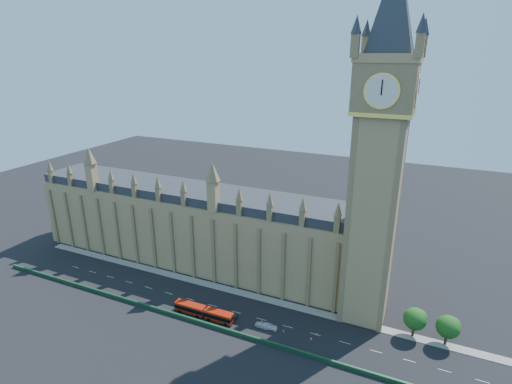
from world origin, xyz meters
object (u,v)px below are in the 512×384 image
at_px(car_silver, 262,326).
at_px(car_white, 269,326).
at_px(red_bus, 204,312).
at_px(car_grey, 229,315).

xyz_separation_m(car_silver, car_white, (1.88, 0.42, 0.06)).
bearing_deg(red_bus, car_silver, 7.64).
relative_size(car_grey, car_silver, 1.20).
height_order(car_silver, car_white, car_white).
height_order(red_bus, car_silver, red_bus).
xyz_separation_m(red_bus, car_white, (19.14, 2.86, -0.93)).
xyz_separation_m(car_grey, car_silver, (10.42, -0.37, -0.16)).
distance_m(red_bus, car_white, 19.38).
bearing_deg(car_white, car_grey, 86.45).
bearing_deg(car_white, car_silver, 98.94).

